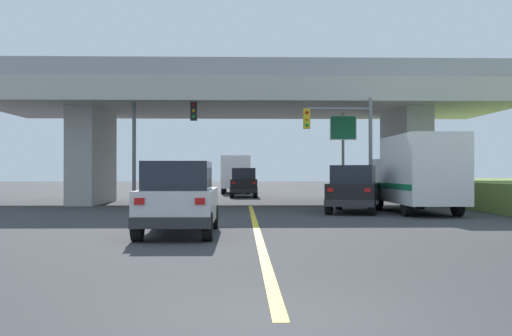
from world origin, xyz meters
TOP-DOWN VIEW (x-y plane):
  - ground at (0.00, 26.80)m, footprint 160.00×160.00m
  - overpass_bridge at (0.00, 26.80)m, footprint 28.30×10.03m
  - lane_divider_stripe at (0.00, 12.06)m, footprint 0.20×24.12m
  - suv_lead at (-2.19, 9.78)m, footprint 2.01×4.49m
  - suv_crossing at (4.38, 18.85)m, footprint 3.15×4.98m
  - box_truck at (7.02, 18.49)m, footprint 2.33×7.20m
  - sedan_oncoming at (-0.31, 34.95)m, footprint 1.87×4.35m
  - traffic_signal_nearside at (4.59, 21.78)m, footprint 3.32×0.36m
  - traffic_signal_farside at (-4.72, 22.73)m, footprint 3.17×0.36m
  - highway_sign at (4.80, 24.09)m, footprint 1.37×0.17m
  - semi_truck_distant at (-0.91, 42.75)m, footprint 2.33×6.87m

SIDE VIEW (x-z plane):
  - ground at x=0.00m, z-range 0.00..0.00m
  - lane_divider_stripe at x=0.00m, z-range 0.00..0.01m
  - sedan_oncoming at x=-0.31m, z-range 0.00..2.02m
  - suv_lead at x=-2.19m, z-range 0.00..2.02m
  - suv_crossing at x=4.38m, z-range 0.00..2.02m
  - semi_truck_distant at x=-0.91m, z-range 0.08..3.12m
  - box_truck at x=7.02m, z-range 0.07..3.32m
  - traffic_signal_nearside at x=4.59m, z-range 0.79..6.10m
  - highway_sign at x=4.80m, z-range 1.09..5.91m
  - traffic_signal_farside at x=-4.72m, z-range 0.78..6.78m
  - overpass_bridge at x=0.00m, z-range 1.51..8.75m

